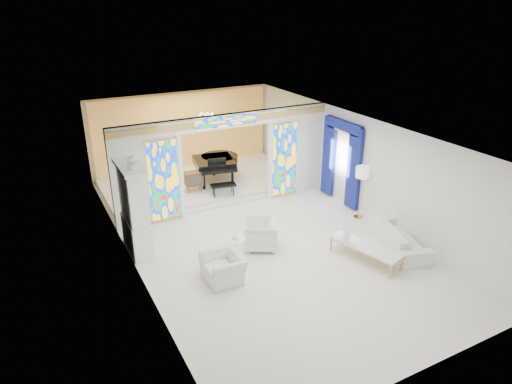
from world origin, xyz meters
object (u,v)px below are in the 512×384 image
china_cabinet (134,210)px  sofa (400,237)px  coffee_table (366,247)px  grand_piano (217,162)px  tv_console (194,179)px  armchair_right (261,234)px  armchair_left (224,268)px

china_cabinet → sofa: bearing=-26.9°
coffee_table → grand_piano: 6.64m
coffee_table → tv_console: bearing=111.4°
sofa → armchair_right: bearing=79.9°
coffee_table → grand_piano: grand_piano is taller
china_cabinet → sofa: size_ratio=1.27×
armchair_right → armchair_left: bearing=-29.1°
armchair_left → tv_console: size_ratio=1.50×
china_cabinet → sofa: 6.97m
armchair_right → sofa: 3.68m
sofa → grand_piano: (-2.48, 6.42, 0.54)m
armchair_left → china_cabinet: bearing=-148.3°
armchair_right → grand_piano: (0.76, 4.69, 0.46)m
armchair_left → sofa: size_ratio=0.46×
china_cabinet → coffee_table: 5.94m
armchair_right → tv_console: (-0.32, 4.12, 0.22)m
coffee_table → grand_piano: bearing=100.8°
china_cabinet → sofa: china_cabinet is taller
china_cabinet → armchair_left: china_cabinet is taller
armchair_right → sofa: (3.24, -1.74, -0.08)m
sofa → tv_console: 6.86m
armchair_left → armchair_right: armchair_right is taller
coffee_table → china_cabinet: bearing=147.0°
armchair_right → grand_piano: size_ratio=0.33×
sofa → grand_piano: grand_piano is taller
china_cabinet → coffee_table: (4.94, -3.20, -0.78)m
armchair_left → grand_piano: size_ratio=0.38×
coffee_table → tv_console: (-2.33, 5.94, 0.22)m
grand_piano → coffee_table: bearing=-68.4°
tv_console → grand_piano: bearing=32.4°
armchair_left → grand_piano: (2.25, 5.61, 0.53)m
armchair_right → coffee_table: (2.01, -1.82, -0.01)m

